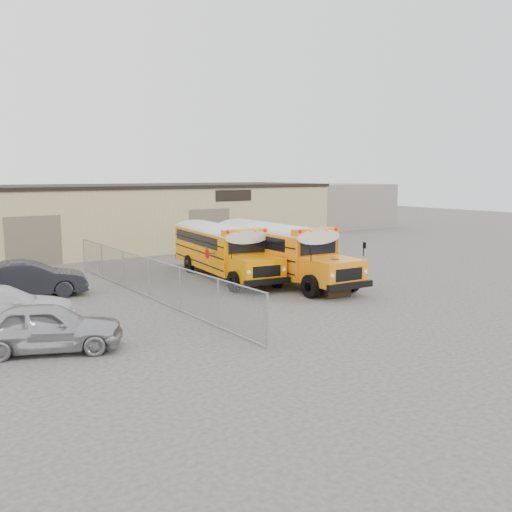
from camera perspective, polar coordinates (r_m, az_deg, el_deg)
ground at (r=26.29m, az=4.18°, el=-3.77°), size 120.00×120.00×0.00m
warehouse at (r=43.28m, az=-12.57°, el=3.94°), size 30.20×10.20×4.67m
chainlink_fence at (r=25.59m, az=-10.67°, el=-2.17°), size 0.07×18.07×1.81m
distant_building_right at (r=59.66m, az=7.86°, el=5.02°), size 10.00×8.00×4.40m
school_bus_left at (r=35.76m, az=-7.12°, el=2.02°), size 3.66×9.86×2.82m
school_bus_right at (r=34.43m, az=-3.41°, el=1.98°), size 3.01×10.25×2.97m
tarp_bundle at (r=25.77m, az=7.87°, el=-2.09°), size 1.36×1.28×1.71m
car_silver at (r=18.83m, az=-20.15°, el=-6.69°), size 4.88×3.47×1.54m
car_white at (r=22.32m, az=-24.18°, el=-4.66°), size 5.56×3.27×1.51m
car_dark at (r=27.27m, az=-21.77°, el=-2.17°), size 5.19×2.65×1.63m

